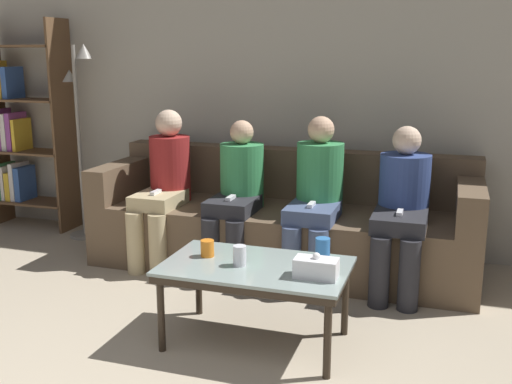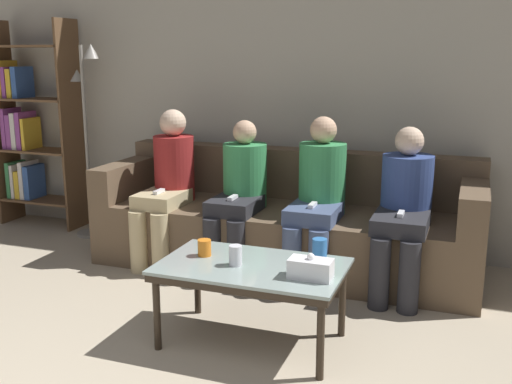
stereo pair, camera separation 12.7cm
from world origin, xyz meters
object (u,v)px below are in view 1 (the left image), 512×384
at_px(seated_person_mid_left, 237,191).
at_px(seated_person_mid_right, 316,194).
at_px(couch, 283,224).
at_px(coffee_table, 256,272).
at_px(cup_near_right, 240,256).
at_px(seated_person_right_end, 402,203).
at_px(standing_lamp, 80,121).
at_px(seated_person_left_end, 164,182).
at_px(cup_far_center, 323,248).
at_px(tissue_box, 316,268).
at_px(cup_near_left, 207,248).
at_px(bookshelf, 20,131).

distance_m(seated_person_mid_left, seated_person_mid_right, 0.58).
distance_m(couch, seated_person_mid_left, 0.46).
distance_m(coffee_table, cup_near_right, 0.13).
bearing_deg(couch, seated_person_right_end, -14.40).
distance_m(standing_lamp, seated_person_left_end, 1.09).
height_order(cup_far_center, tissue_box, tissue_box).
relative_size(tissue_box, seated_person_mid_right, 0.19).
xyz_separation_m(cup_near_left, standing_lamp, (-1.73, 1.38, 0.51)).
height_order(cup_far_center, seated_person_mid_left, seated_person_mid_left).
relative_size(seated_person_mid_right, seated_person_right_end, 1.04).
xyz_separation_m(bookshelf, seated_person_mid_left, (2.28, -0.51, -0.28)).
bearing_deg(cup_near_left, seated_person_left_end, 127.28).
bearing_deg(seated_person_left_end, couch, 13.60).
bearing_deg(seated_person_left_end, bookshelf, 163.29).
relative_size(coffee_table, tissue_box, 4.54).
relative_size(cup_near_right, seated_person_mid_right, 0.10).
bearing_deg(couch, cup_far_center, -63.74).
bearing_deg(seated_person_right_end, cup_near_right, -124.74).
distance_m(tissue_box, seated_person_mid_left, 1.42).
distance_m(couch, cup_near_right, 1.33).
bearing_deg(seated_person_mid_left, seated_person_right_end, -0.65).
xyz_separation_m(couch, tissue_box, (0.55, -1.36, 0.19)).
height_order(tissue_box, seated_person_mid_right, seated_person_mid_right).
bearing_deg(cup_near_left, tissue_box, -11.20).
bearing_deg(cup_near_right, standing_lamp, 142.99).
bearing_deg(tissue_box, seated_person_left_end, 141.18).
bearing_deg(coffee_table, seated_person_mid_left, 114.81).
relative_size(coffee_table, cup_far_center, 8.92).
distance_m(cup_near_right, bookshelf, 3.16).
distance_m(cup_near_left, cup_far_center, 0.64).
bearing_deg(coffee_table, seated_person_left_end, 135.36).
bearing_deg(cup_near_left, seated_person_right_end, 45.78).
bearing_deg(cup_near_left, cup_far_center, 16.43).
xyz_separation_m(cup_far_center, seated_person_mid_left, (-0.81, 0.83, 0.08)).
bearing_deg(seated_person_mid_left, tissue_box, -53.75).
relative_size(cup_near_left, seated_person_left_end, 0.08).
bearing_deg(tissue_box, cup_far_center, 95.90).
distance_m(cup_near_left, bookshelf, 2.93).
relative_size(seated_person_left_end, seated_person_mid_left, 1.05).
bearing_deg(cup_near_right, coffee_table, 27.39).
height_order(cup_far_center, seated_person_mid_right, seated_person_mid_right).
bearing_deg(tissue_box, seated_person_right_end, 73.89).
distance_m(tissue_box, seated_person_left_end, 1.83).
relative_size(coffee_table, cup_near_right, 9.04).
relative_size(cup_far_center, tissue_box, 0.51).
relative_size(cup_near_right, seated_person_left_end, 0.10).
height_order(seated_person_left_end, seated_person_mid_right, seated_person_left_end).
bearing_deg(seated_person_mid_left, cup_near_left, -79.40).
distance_m(bookshelf, seated_person_mid_left, 2.35).
distance_m(cup_near_left, cup_near_right, 0.24).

